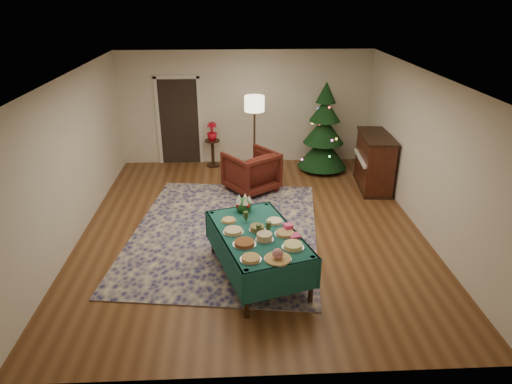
{
  "coord_description": "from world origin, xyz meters",
  "views": [
    {
      "loc": [
        -0.28,
        -7.31,
        3.95
      ],
      "look_at": [
        0.05,
        -0.53,
        0.93
      ],
      "focal_mm": 32.0,
      "sensor_mm": 36.0,
      "label": 1
    }
  ],
  "objects_px": {
    "potted_plant": "(212,135)",
    "christmas_tree": "(324,132)",
    "floor_lamp": "(254,109)",
    "side_table": "(213,153)",
    "gift_box": "(288,227)",
    "buffet_table": "(258,242)",
    "armchair": "(251,169)",
    "piano": "(374,162)"
  },
  "relations": [
    {
      "from": "buffet_table",
      "to": "armchair",
      "type": "distance_m",
      "value": 3.2
    },
    {
      "from": "gift_box",
      "to": "side_table",
      "type": "bearing_deg",
      "value": 105.34
    },
    {
      "from": "christmas_tree",
      "to": "buffet_table",
      "type": "bearing_deg",
      "value": -112.08
    },
    {
      "from": "potted_plant",
      "to": "christmas_tree",
      "type": "bearing_deg",
      "value": -8.79
    },
    {
      "from": "floor_lamp",
      "to": "piano",
      "type": "relative_size",
      "value": 1.3
    },
    {
      "from": "gift_box",
      "to": "potted_plant",
      "type": "xyz_separation_m",
      "value": [
        -1.29,
        4.69,
        -0.01
      ]
    },
    {
      "from": "side_table",
      "to": "armchair",
      "type": "bearing_deg",
      "value": -60.57
    },
    {
      "from": "gift_box",
      "to": "christmas_tree",
      "type": "distance_m",
      "value": 4.49
    },
    {
      "from": "gift_box",
      "to": "potted_plant",
      "type": "distance_m",
      "value": 4.86
    },
    {
      "from": "buffet_table",
      "to": "christmas_tree",
      "type": "bearing_deg",
      "value": 67.92
    },
    {
      "from": "buffet_table",
      "to": "side_table",
      "type": "bearing_deg",
      "value": 100.07
    },
    {
      "from": "buffet_table",
      "to": "potted_plant",
      "type": "height_order",
      "value": "potted_plant"
    },
    {
      "from": "floor_lamp",
      "to": "armchair",
      "type": "bearing_deg",
      "value": -96.88
    },
    {
      "from": "gift_box",
      "to": "side_table",
      "type": "height_order",
      "value": "gift_box"
    },
    {
      "from": "side_table",
      "to": "potted_plant",
      "type": "relative_size",
      "value": 1.48
    },
    {
      "from": "floor_lamp",
      "to": "potted_plant",
      "type": "height_order",
      "value": "floor_lamp"
    },
    {
      "from": "gift_box",
      "to": "floor_lamp",
      "type": "relative_size",
      "value": 0.06
    },
    {
      "from": "potted_plant",
      "to": "piano",
      "type": "xyz_separation_m",
      "value": [
        3.51,
        -1.49,
        -0.2
      ]
    },
    {
      "from": "floor_lamp",
      "to": "piano",
      "type": "distance_m",
      "value": 2.85
    },
    {
      "from": "armchair",
      "to": "piano",
      "type": "bearing_deg",
      "value": 145.67
    },
    {
      "from": "floor_lamp",
      "to": "potted_plant",
      "type": "relative_size",
      "value": 4.17
    },
    {
      "from": "buffet_table",
      "to": "side_table",
      "type": "distance_m",
      "value": 4.83
    },
    {
      "from": "armchair",
      "to": "gift_box",
      "type": "bearing_deg",
      "value": 62.05
    },
    {
      "from": "armchair",
      "to": "side_table",
      "type": "height_order",
      "value": "armchair"
    },
    {
      "from": "potted_plant",
      "to": "christmas_tree",
      "type": "height_order",
      "value": "christmas_tree"
    },
    {
      "from": "side_table",
      "to": "gift_box",
      "type": "bearing_deg",
      "value": -74.66
    },
    {
      "from": "armchair",
      "to": "christmas_tree",
      "type": "height_order",
      "value": "christmas_tree"
    },
    {
      "from": "floor_lamp",
      "to": "side_table",
      "type": "bearing_deg",
      "value": 148.63
    },
    {
      "from": "gift_box",
      "to": "potted_plant",
      "type": "height_order",
      "value": "potted_plant"
    },
    {
      "from": "armchair",
      "to": "side_table",
      "type": "distance_m",
      "value": 1.78
    },
    {
      "from": "armchair",
      "to": "christmas_tree",
      "type": "xyz_separation_m",
      "value": [
        1.73,
        1.14,
        0.46
      ]
    },
    {
      "from": "floor_lamp",
      "to": "side_table",
      "type": "xyz_separation_m",
      "value": [
        -0.98,
        0.6,
        -1.23
      ]
    },
    {
      "from": "potted_plant",
      "to": "christmas_tree",
      "type": "relative_size",
      "value": 0.21
    },
    {
      "from": "armchair",
      "to": "christmas_tree",
      "type": "bearing_deg",
      "value": 177.91
    },
    {
      "from": "gift_box",
      "to": "armchair",
      "type": "relative_size",
      "value": 0.12
    },
    {
      "from": "armchair",
      "to": "side_table",
      "type": "bearing_deg",
      "value": -96.05
    },
    {
      "from": "floor_lamp",
      "to": "gift_box",
      "type": "bearing_deg",
      "value": -85.78
    },
    {
      "from": "armchair",
      "to": "potted_plant",
      "type": "bearing_deg",
      "value": -96.05
    },
    {
      "from": "gift_box",
      "to": "floor_lamp",
      "type": "xyz_separation_m",
      "value": [
        -0.3,
        4.09,
        0.77
      ]
    },
    {
      "from": "gift_box",
      "to": "potted_plant",
      "type": "bearing_deg",
      "value": 105.34
    },
    {
      "from": "armchair",
      "to": "piano",
      "type": "xyz_separation_m",
      "value": [
        2.64,
        0.05,
        0.09
      ]
    },
    {
      "from": "potted_plant",
      "to": "piano",
      "type": "bearing_deg",
      "value": -23.04
    }
  ]
}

